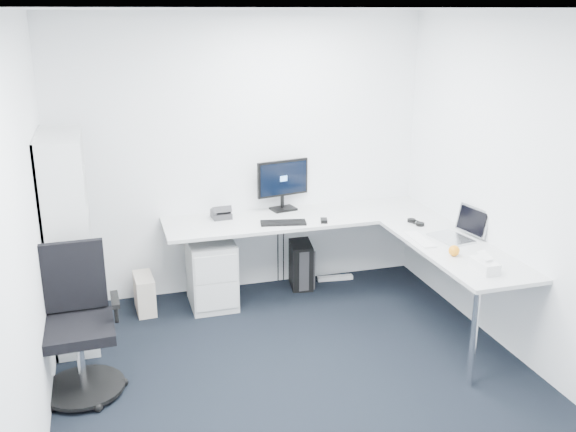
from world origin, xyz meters
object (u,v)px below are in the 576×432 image
object	(u,v)px
l_desk	(318,267)
laptop	(452,225)
task_chair	(77,326)
bookshelf	(69,239)
monitor	(283,185)

from	to	relation	value
l_desk	laptop	world-z (taller)	laptop
task_chair	bookshelf	bearing A→B (deg)	91.10
task_chair	laptop	xyz separation A→B (m)	(3.12, 0.25, 0.38)
l_desk	bookshelf	size ratio (longest dim) A/B	1.55
l_desk	laptop	distance (m)	1.29
monitor	task_chair	bearing A→B (deg)	-153.69
task_chair	laptop	size ratio (longest dim) A/B	2.95
bookshelf	monitor	xyz separation A→B (m)	(2.00, 0.54, 0.18)
l_desk	task_chair	size ratio (longest dim) A/B	2.49
l_desk	monitor	size ratio (longest dim) A/B	5.10
monitor	laptop	world-z (taller)	monitor
bookshelf	laptop	distance (m)	3.24
l_desk	bookshelf	distance (m)	2.23
l_desk	task_chair	world-z (taller)	task_chair
bookshelf	task_chair	distance (m)	1.00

